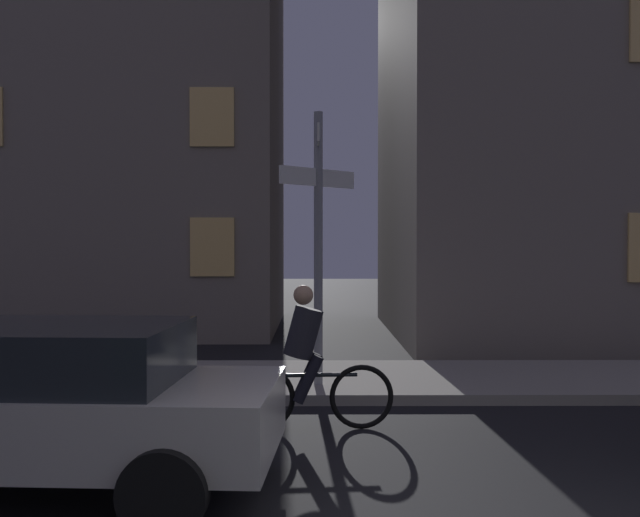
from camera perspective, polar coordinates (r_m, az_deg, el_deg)
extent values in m
cube|color=gray|center=(11.29, 7.06, -9.07)|extent=(40.00, 2.89, 0.14)
cylinder|color=gray|center=(10.33, -0.13, 0.76)|extent=(0.12, 0.12, 3.72)
cube|color=white|center=(10.43, -0.13, 9.08)|extent=(0.03, 1.10, 0.24)
cube|color=white|center=(10.37, -0.13, 6.11)|extent=(1.03, 1.03, 0.24)
cube|color=beige|center=(6.80, -20.77, -11.07)|extent=(4.10, 2.03, 0.58)
cube|color=#23282D|center=(6.66, -19.78, -6.73)|extent=(2.21, 1.77, 0.47)
cylinder|color=black|center=(5.64, -11.70, -16.96)|extent=(0.65, 0.26, 0.64)
cylinder|color=black|center=(7.33, -8.05, -12.69)|extent=(0.65, 0.26, 0.64)
torus|color=black|center=(8.58, 3.15, -10.35)|extent=(0.72, 0.11, 0.72)
torus|color=black|center=(8.51, -4.34, -10.45)|extent=(0.72, 0.11, 0.72)
cylinder|color=black|center=(8.48, -0.58, -8.77)|extent=(1.00, 0.12, 0.04)
cylinder|color=#26262D|center=(8.41, -1.26, -5.58)|extent=(0.47, 0.35, 0.61)
sphere|color=tan|center=(8.37, -1.26, -2.76)|extent=(0.22, 0.22, 0.22)
cylinder|color=black|center=(8.57, -0.96, -8.87)|extent=(0.35, 0.15, 0.55)
cylinder|color=black|center=(8.40, -0.88, -9.08)|extent=(0.35, 0.15, 0.55)
cube|color=#F2C672|center=(15.59, -8.11, 0.87)|extent=(0.90, 0.06, 1.20)
cube|color=#F2C672|center=(15.80, -8.13, 10.50)|extent=(0.90, 0.06, 1.20)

